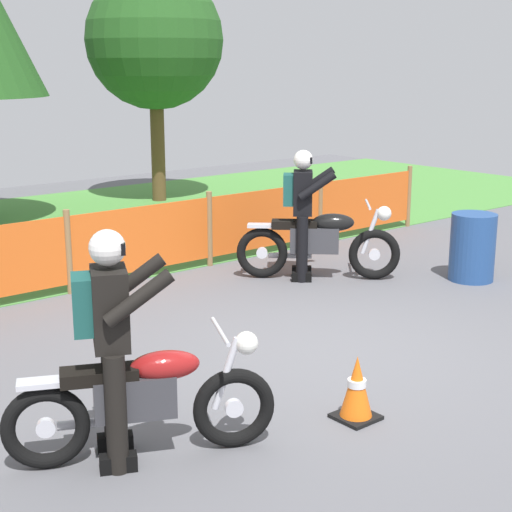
# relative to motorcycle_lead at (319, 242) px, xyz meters

# --- Properties ---
(ground) EXTENTS (24.00, 24.00, 0.02)m
(ground) POSITION_rel_motorcycle_lead_xyz_m (-1.78, -1.95, -0.50)
(ground) COLOR #5B5B60
(grass_verge) EXTENTS (24.00, 7.11, 0.01)m
(grass_verge) POSITION_rel_motorcycle_lead_xyz_m (-1.78, 5.00, -0.49)
(grass_verge) COLOR #4C8C3D
(grass_verge) RESTS_ON ground
(barrier_fence) EXTENTS (10.72, 0.08, 1.05)m
(barrier_fence) POSITION_rel_motorcycle_lead_xyz_m (-1.78, 1.45, 0.05)
(barrier_fence) COLOR olive
(barrier_fence) RESTS_ON ground
(tree_near_right) EXTENTS (2.72, 2.72, 4.56)m
(tree_near_right) POSITION_rel_motorcycle_lead_xyz_m (1.63, 6.38, 2.69)
(tree_near_right) COLOR brown
(tree_near_right) RESTS_ON ground
(motorcycle_lead) EXTENTS (1.65, 1.54, 1.01)m
(motorcycle_lead) POSITION_rel_motorcycle_lead_xyz_m (0.00, 0.00, 0.00)
(motorcycle_lead) COLOR black
(motorcycle_lead) RESTS_ON ground
(motorcycle_trailing) EXTENTS (1.80, 0.99, 0.92)m
(motorcycle_trailing) POSITION_rel_motorcycle_lead_xyz_m (-4.31, -2.66, -0.04)
(motorcycle_trailing) COLOR black
(motorcycle_trailing) RESTS_ON ground
(rider_lead) EXTENTS (0.77, 0.76, 1.69)m
(rider_lead) POSITION_rel_motorcycle_lead_xyz_m (-0.17, 0.16, 0.46)
(rider_lead) COLOR black
(rider_lead) RESTS_ON ground
(rider_trailing) EXTENTS (0.78, 0.70, 1.69)m
(rider_trailing) POSITION_rel_motorcycle_lead_xyz_m (-4.50, -2.57, 0.46)
(rider_trailing) COLOR black
(rider_trailing) RESTS_ON ground
(traffic_cone) EXTENTS (0.32, 0.32, 0.53)m
(traffic_cone) POSITION_rel_motorcycle_lead_xyz_m (-2.68, -3.20, -0.23)
(traffic_cone) COLOR black
(traffic_cone) RESTS_ON ground
(spare_drum) EXTENTS (0.58, 0.58, 0.88)m
(spare_drum) POSITION_rel_motorcycle_lead_xyz_m (1.49, -1.32, -0.05)
(spare_drum) COLOR navy
(spare_drum) RESTS_ON ground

